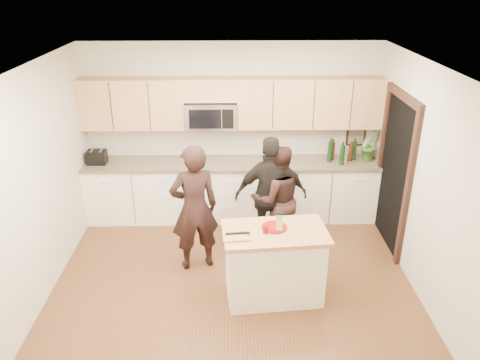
{
  "coord_description": "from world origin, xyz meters",
  "views": [
    {
      "loc": [
        -0.0,
        -4.97,
        3.62
      ],
      "look_at": [
        0.1,
        0.35,
        1.24
      ],
      "focal_mm": 35.0,
      "sensor_mm": 36.0,
      "label": 1
    }
  ],
  "objects_px": {
    "toaster": "(97,157)",
    "woman_left": "(194,208)",
    "woman_center": "(277,199)",
    "woman_right": "(271,195)",
    "island": "(274,263)"
  },
  "relations": [
    {
      "from": "toaster",
      "to": "woman_left",
      "type": "bearing_deg",
      "value": -40.8
    },
    {
      "from": "woman_center",
      "to": "woman_right",
      "type": "height_order",
      "value": "woman_right"
    },
    {
      "from": "island",
      "to": "woman_right",
      "type": "bearing_deg",
      "value": 82.74
    },
    {
      "from": "woman_left",
      "to": "woman_center",
      "type": "distance_m",
      "value": 1.18
    },
    {
      "from": "toaster",
      "to": "woman_left",
      "type": "height_order",
      "value": "woman_left"
    },
    {
      "from": "toaster",
      "to": "island",
      "type": "bearing_deg",
      "value": -38.33
    },
    {
      "from": "toaster",
      "to": "woman_left",
      "type": "xyz_separation_m",
      "value": [
        1.56,
        -1.35,
        -0.18
      ]
    },
    {
      "from": "toaster",
      "to": "woman_right",
      "type": "relative_size",
      "value": 0.17
    },
    {
      "from": "island",
      "to": "woman_left",
      "type": "distance_m",
      "value": 1.24
    },
    {
      "from": "island",
      "to": "woman_left",
      "type": "relative_size",
      "value": 0.73
    },
    {
      "from": "woman_center",
      "to": "woman_left",
      "type": "bearing_deg",
      "value": 8.53
    },
    {
      "from": "island",
      "to": "woman_center",
      "type": "relative_size",
      "value": 0.82
    },
    {
      "from": "island",
      "to": "woman_center",
      "type": "bearing_deg",
      "value": 78.23
    },
    {
      "from": "woman_center",
      "to": "woman_right",
      "type": "distance_m",
      "value": 0.12
    },
    {
      "from": "toaster",
      "to": "woman_right",
      "type": "bearing_deg",
      "value": -20.23
    }
  ]
}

